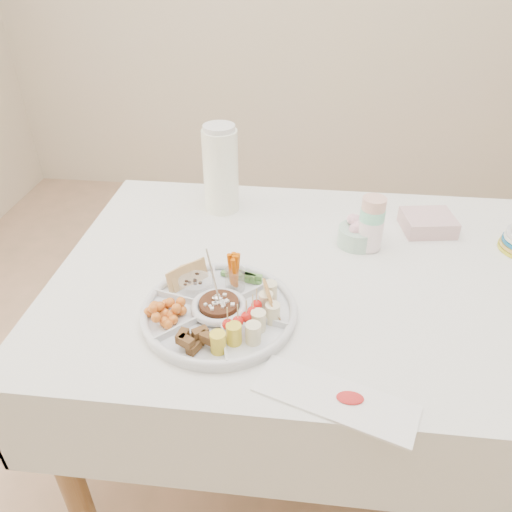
# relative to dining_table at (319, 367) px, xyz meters

# --- Properties ---
(floor) EXTENTS (4.00, 4.00, 0.00)m
(floor) POSITION_rel_dining_table_xyz_m (0.00, 0.00, -0.38)
(floor) COLOR tan
(floor) RESTS_ON ground
(dining_table) EXTENTS (1.52, 1.02, 0.76)m
(dining_table) POSITION_rel_dining_table_xyz_m (0.00, 0.00, 0.00)
(dining_table) COLOR white
(dining_table) RESTS_ON floor
(party_tray) EXTENTS (0.46, 0.46, 0.04)m
(party_tray) POSITION_rel_dining_table_xyz_m (-0.27, -0.22, 0.40)
(party_tray) COLOR white
(party_tray) RESTS_ON dining_table
(bean_dip) EXTENTS (0.12, 0.12, 0.04)m
(bean_dip) POSITION_rel_dining_table_xyz_m (-0.27, -0.22, 0.41)
(bean_dip) COLOR black
(bean_dip) RESTS_ON party_tray
(tortillas) EXTENTS (0.12, 0.12, 0.06)m
(tortillas) POSITION_rel_dining_table_xyz_m (-0.15, -0.19, 0.42)
(tortillas) COLOR tan
(tortillas) RESTS_ON party_tray
(carrot_cucumber) EXTENTS (0.12, 0.12, 0.09)m
(carrot_cucumber) POSITION_rel_dining_table_xyz_m (-0.24, -0.09, 0.44)
(carrot_cucumber) COLOR #CC5500
(carrot_cucumber) RESTS_ON party_tray
(pita_raisins) EXTENTS (0.15, 0.15, 0.07)m
(pita_raisins) POSITION_rel_dining_table_xyz_m (-0.36, -0.13, 0.42)
(pita_raisins) COLOR #EBB27A
(pita_raisins) RESTS_ON party_tray
(cherries) EXTENTS (0.13, 0.13, 0.04)m
(cherries) POSITION_rel_dining_table_xyz_m (-0.40, -0.25, 0.42)
(cherries) COLOR orange
(cherries) RESTS_ON party_tray
(granola_chunks) EXTENTS (0.11, 0.11, 0.04)m
(granola_chunks) POSITION_rel_dining_table_xyz_m (-0.31, -0.34, 0.42)
(granola_chunks) COLOR brown
(granola_chunks) RESTS_ON party_tray
(banana_tomato) EXTENTS (0.14, 0.14, 0.10)m
(banana_tomato) POSITION_rel_dining_table_xyz_m (-0.18, -0.31, 0.44)
(banana_tomato) COLOR #F8E183
(banana_tomato) RESTS_ON party_tray
(cup_stack) EXTENTS (0.08, 0.08, 0.21)m
(cup_stack) POSITION_rel_dining_table_xyz_m (0.12, 0.14, 0.48)
(cup_stack) COLOR silver
(cup_stack) RESTS_ON dining_table
(thermos) EXTENTS (0.15, 0.15, 0.30)m
(thermos) POSITION_rel_dining_table_xyz_m (-0.36, 0.33, 0.53)
(thermos) COLOR white
(thermos) RESTS_ON dining_table
(flower_bowl) EXTENTS (0.14, 0.14, 0.09)m
(flower_bowl) POSITION_rel_dining_table_xyz_m (0.08, 0.15, 0.42)
(flower_bowl) COLOR #A1BDAC
(flower_bowl) RESTS_ON dining_table
(napkin_stack) EXTENTS (0.17, 0.16, 0.05)m
(napkin_stack) POSITION_rel_dining_table_xyz_m (0.31, 0.26, 0.40)
(napkin_stack) COLOR beige
(napkin_stack) RESTS_ON dining_table
(placemat) EXTENTS (0.35, 0.22, 0.01)m
(placemat) POSITION_rel_dining_table_xyz_m (0.01, -0.45, 0.38)
(placemat) COLOR white
(placemat) RESTS_ON dining_table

